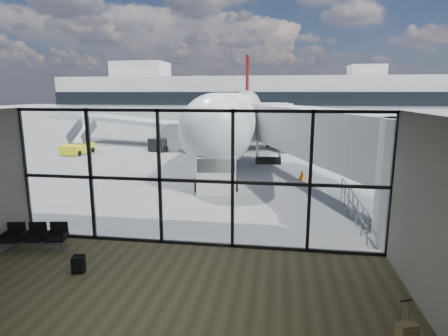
% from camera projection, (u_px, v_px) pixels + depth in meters
% --- Properties ---
extents(ground, '(220.00, 220.00, 0.00)m').
position_uv_depth(ground, '(260.00, 130.00, 51.26)').
color(ground, slate).
rests_on(ground, ground).
extents(lounge_shell, '(12.02, 8.01, 4.51)m').
position_uv_depth(lounge_shell, '(141.00, 214.00, 7.29)').
color(lounge_shell, brown).
rests_on(lounge_shell, ground).
extents(glass_curtain_wall, '(12.10, 0.12, 4.50)m').
position_uv_depth(glass_curtain_wall, '(196.00, 179.00, 12.02)').
color(glass_curtain_wall, white).
rests_on(glass_curtain_wall, ground).
extents(jet_bridge, '(8.00, 16.50, 4.33)m').
position_uv_depth(jet_bridge, '(327.00, 140.00, 18.08)').
color(jet_bridge, '#9DA0A2').
rests_on(jet_bridge, ground).
extents(apron_railing, '(0.06, 5.46, 1.11)m').
position_uv_depth(apron_railing, '(353.00, 202.00, 14.91)').
color(apron_railing, gray).
rests_on(apron_railing, ground).
extents(far_terminal, '(80.00, 12.20, 11.00)m').
position_uv_depth(far_terminal, '(264.00, 97.00, 71.82)').
color(far_terminal, silver).
rests_on(far_terminal, ground).
extents(tree_0, '(4.95, 4.95, 7.12)m').
position_uv_depth(tree_0, '(76.00, 95.00, 87.87)').
color(tree_0, '#382619').
rests_on(tree_0, ground).
extents(tree_1, '(5.61, 5.61, 8.07)m').
position_uv_depth(tree_1, '(100.00, 92.00, 86.88)').
color(tree_1, '#382619').
rests_on(tree_1, ground).
extents(tree_2, '(6.27, 6.27, 9.03)m').
position_uv_depth(tree_2, '(124.00, 89.00, 85.90)').
color(tree_2, '#382619').
rests_on(tree_2, ground).
extents(tree_3, '(4.95, 4.95, 7.12)m').
position_uv_depth(tree_3, '(149.00, 95.00, 85.28)').
color(tree_3, '#382619').
rests_on(tree_3, ground).
extents(tree_4, '(5.61, 5.61, 8.07)m').
position_uv_depth(tree_4, '(175.00, 92.00, 84.29)').
color(tree_4, '#382619').
rests_on(tree_4, ground).
extents(tree_5, '(6.27, 6.27, 9.03)m').
position_uv_depth(tree_5, '(201.00, 89.00, 83.30)').
color(tree_5, '#382619').
rests_on(tree_5, ground).
extents(seating_row, '(1.98, 0.87, 0.88)m').
position_uv_depth(seating_row, '(37.00, 235.00, 12.03)').
color(seating_row, gray).
rests_on(seating_row, ground).
extents(backpack, '(0.38, 0.36, 0.52)m').
position_uv_depth(backpack, '(78.00, 265.00, 10.48)').
color(backpack, black).
rests_on(backpack, ground).
extents(suitcase, '(0.43, 0.37, 1.02)m').
position_uv_depth(suitcase, '(407.00, 336.00, 7.30)').
color(suitcase, '#917D50').
rests_on(suitcase, ground).
extents(airliner, '(33.26, 38.51, 9.92)m').
position_uv_depth(airliner, '(239.00, 114.00, 35.60)').
color(airliner, silver).
rests_on(airliner, ground).
extents(service_van, '(2.75, 4.74, 1.95)m').
position_uv_depth(service_van, '(216.00, 168.00, 20.26)').
color(service_van, silver).
rests_on(service_van, ground).
extents(belt_loader, '(2.74, 4.46, 1.95)m').
position_uv_depth(belt_loader, '(167.00, 142.00, 33.45)').
color(belt_loader, black).
rests_on(belt_loader, ground).
extents(mobile_stairs, '(1.92, 3.34, 2.27)m').
position_uv_depth(mobile_stairs, '(78.00, 147.00, 31.22)').
color(mobile_stairs, yellow).
rests_on(mobile_stairs, ground).
extents(traffic_cone_a, '(0.46, 0.46, 0.66)m').
position_uv_depth(traffic_cone_a, '(199.00, 172.00, 22.41)').
color(traffic_cone_a, '#FF320D').
rests_on(traffic_cone_a, ground).
extents(traffic_cone_b, '(0.43, 0.43, 0.61)m').
position_uv_depth(traffic_cone_b, '(302.00, 175.00, 21.85)').
color(traffic_cone_b, orange).
rests_on(traffic_cone_b, ground).
extents(traffic_cone_c, '(0.44, 0.44, 0.63)m').
position_uv_depth(traffic_cone_c, '(232.00, 156.00, 28.48)').
color(traffic_cone_c, '#DF4C0B').
rests_on(traffic_cone_c, ground).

